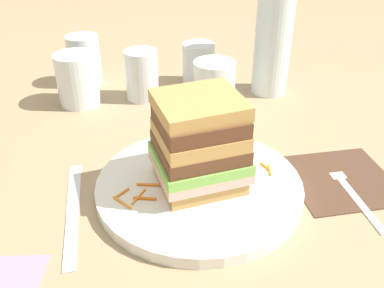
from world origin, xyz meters
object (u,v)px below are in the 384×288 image
at_px(napkin_dark, 341,179).
at_px(empty_tumbler_0, 199,64).
at_px(sandwich, 197,144).
at_px(fork, 349,187).
at_px(juice_glass, 214,88).
at_px(empty_tumbler_2, 142,75).
at_px(knife, 72,214).
at_px(main_plate, 196,187).
at_px(water_bottle, 275,22).
at_px(empty_tumbler_1, 77,79).
at_px(napkin_pink, 4,286).
at_px(empty_tumbler_3, 84,60).

distance_m(napkin_dark, empty_tumbler_0, 0.38).
xyz_separation_m(sandwich, fork, (0.20, -0.03, -0.07)).
xyz_separation_m(sandwich, juice_glass, (0.08, 0.23, -0.03)).
distance_m(juice_glass, empty_tumbler_2, 0.14).
bearing_deg(knife, napkin_dark, 0.91).
relative_size(sandwich, fork, 0.74).
relative_size(main_plate, sandwich, 2.19).
distance_m(fork, water_bottle, 0.34).
height_order(napkin_dark, empty_tumbler_2, empty_tumbler_2).
xyz_separation_m(main_plate, juice_glass, (0.08, 0.23, 0.03)).
distance_m(main_plate, empty_tumbler_1, 0.34).
xyz_separation_m(water_bottle, empty_tumbler_1, (-0.36, 0.01, -0.09)).
bearing_deg(juice_glass, fork, -64.99).
relative_size(empty_tumbler_0, napkin_pink, 1.00).
relative_size(napkin_dark, fork, 0.83).
height_order(sandwich, napkin_pink, sandwich).
bearing_deg(fork, knife, 177.35).
height_order(juice_glass, empty_tumbler_2, empty_tumbler_2).
distance_m(empty_tumbler_2, napkin_pink, 0.45).
relative_size(napkin_dark, knife, 0.69).
height_order(water_bottle, empty_tumbler_1, water_bottle).
relative_size(sandwich, empty_tumbler_0, 1.51).
height_order(main_plate, sandwich, sandwich).
bearing_deg(fork, juice_glass, 115.01).
bearing_deg(empty_tumbler_1, juice_glass, -16.07).
relative_size(main_plate, napkin_dark, 1.95).
xyz_separation_m(napkin_dark, fork, (-0.00, -0.02, 0.00)).
bearing_deg(main_plate, empty_tumbler_1, 117.90).
bearing_deg(empty_tumbler_1, napkin_pink, -98.58).
height_order(empty_tumbler_0, napkin_pink, empty_tumbler_0).
bearing_deg(napkin_dark, napkin_pink, -165.97).
distance_m(napkin_dark, empty_tumbler_3, 0.53).
distance_m(sandwich, knife, 0.18).
bearing_deg(fork, main_plate, 170.71).
bearing_deg(napkin_pink, empty_tumbler_1, 81.42).
bearing_deg(napkin_pink, main_plate, 27.64).
distance_m(empty_tumbler_3, napkin_pink, 0.51).
height_order(empty_tumbler_1, napkin_pink, empty_tumbler_1).
xyz_separation_m(empty_tumbler_2, empty_tumbler_3, (-0.11, 0.09, 0.00)).
height_order(main_plate, empty_tumbler_2, empty_tumbler_2).
xyz_separation_m(main_plate, napkin_dark, (0.20, -0.01, -0.01)).
xyz_separation_m(napkin_dark, water_bottle, (-0.00, 0.30, 0.13)).
bearing_deg(napkin_dark, empty_tumbler_0, 109.48).
bearing_deg(knife, empty_tumbler_0, 57.65).
xyz_separation_m(main_plate, empty_tumbler_0, (0.07, 0.35, 0.03)).
bearing_deg(napkin_pink, water_bottle, 43.67).
height_order(fork, empty_tumbler_0, empty_tumbler_0).
relative_size(knife, water_bottle, 0.67).
bearing_deg(fork, sandwich, 170.50).
bearing_deg(empty_tumbler_0, water_bottle, -27.21).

